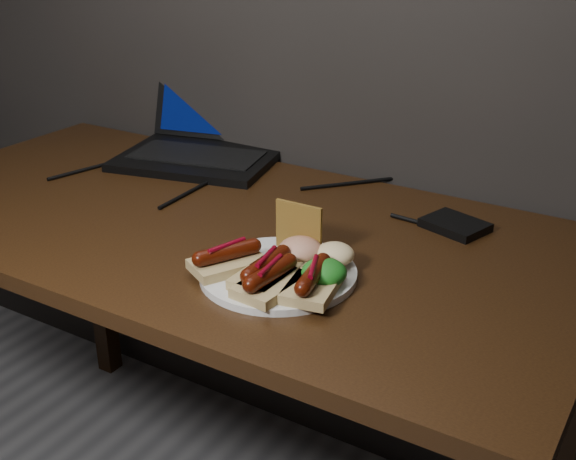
{
  "coord_description": "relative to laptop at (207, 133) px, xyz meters",
  "views": [
    {
      "loc": [
        0.77,
        0.39,
        1.29
      ],
      "look_at": [
        0.23,
        1.28,
        0.82
      ],
      "focal_mm": 45.0,
      "sensor_mm": 36.0,
      "label": 1
    }
  ],
  "objects": [
    {
      "name": "bread_sausage_right",
      "position": [
        0.55,
        -0.47,
        -0.02
      ],
      "size": [
        0.09,
        0.13,
        0.04
      ],
      "color": "tan",
      "rests_on": "plate"
    },
    {
      "name": "bread_sausage_left",
      "position": [
        0.4,
        -0.47,
        -0.02
      ],
      "size": [
        0.12,
        0.13,
        0.04
      ],
      "color": "tan",
      "rests_on": "plate"
    },
    {
      "name": "salsa_mound",
      "position": [
        0.48,
        -0.39,
        -0.02
      ],
      "size": [
        0.07,
        0.07,
        0.04
      ],
      "primitive_type": "ellipsoid",
      "color": "maroon",
      "rests_on": "plate"
    },
    {
      "name": "bread_sausage_extra",
      "position": [
        0.49,
        -0.5,
        -0.02
      ],
      "size": [
        0.08,
        0.12,
        0.04
      ],
      "color": "tan",
      "rests_on": "plate"
    },
    {
      "name": "desk_cables",
      "position": [
        0.21,
        -0.14,
        -0.05
      ],
      "size": [
        0.85,
        0.4,
        0.01
      ],
      "color": "black",
      "rests_on": "desk"
    },
    {
      "name": "coleslaw_mound",
      "position": [
        0.54,
        -0.37,
        -0.02
      ],
      "size": [
        0.06,
        0.06,
        0.04
      ],
      "primitive_type": "ellipsoid",
      "color": "beige",
      "rests_on": "plate"
    },
    {
      "name": "bread_sausage_center",
      "position": [
        0.47,
        -0.47,
        -0.02
      ],
      "size": [
        0.07,
        0.12,
        0.04
      ],
      "color": "tan",
      "rests_on": "plate"
    },
    {
      "name": "salad_greens",
      "position": [
        0.55,
        -0.44,
        -0.02
      ],
      "size": [
        0.07,
        0.07,
        0.04
      ],
      "primitive_type": "ellipsoid",
      "color": "#115110",
      "rests_on": "plate"
    },
    {
      "name": "desk",
      "position": [
        0.24,
        -0.31,
        -0.14
      ],
      "size": [
        1.4,
        0.7,
        0.75
      ],
      "color": "#351F0D",
      "rests_on": "ground"
    },
    {
      "name": "crispbread",
      "position": [
        0.46,
        -0.36,
        0.0
      ],
      "size": [
        0.08,
        0.01,
        0.08
      ],
      "primitive_type": "cube",
      "color": "#A47C2D",
      "rests_on": "plate"
    },
    {
      "name": "hard_drive",
      "position": [
        0.65,
        -0.11,
        -0.05
      ],
      "size": [
        0.13,
        0.11,
        0.02
      ],
      "primitive_type": "cube",
      "rotation": [
        0.0,
        0.0,
        -0.3
      ],
      "color": "black",
      "rests_on": "desk"
    },
    {
      "name": "plate",
      "position": [
        0.47,
        -0.44,
        -0.05
      ],
      "size": [
        0.27,
        0.27,
        0.01
      ],
      "primitive_type": "cylinder",
      "rotation": [
        0.0,
        0.0,
        -0.09
      ],
      "color": "silver",
      "rests_on": "desk"
    },
    {
      "name": "laptop",
      "position": [
        0.0,
        0.0,
        0.0
      ],
      "size": [
        0.41,
        0.41,
        0.25
      ],
      "color": "black",
      "rests_on": "desk"
    }
  ]
}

